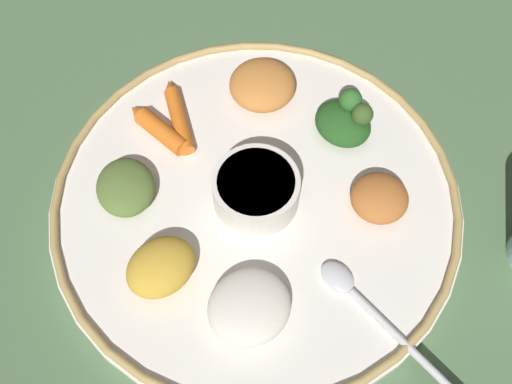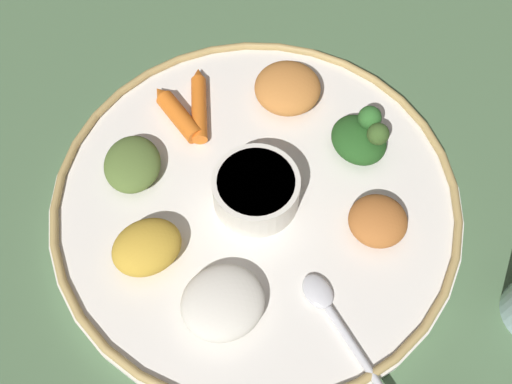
# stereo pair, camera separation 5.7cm
# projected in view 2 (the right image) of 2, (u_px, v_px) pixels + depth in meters

# --- Properties ---
(ground_plane) EXTENTS (2.40, 2.40, 0.00)m
(ground_plane) POSITION_uv_depth(u_px,v_px,m) (256.00, 207.00, 0.60)
(ground_plane) COLOR #4C6B47
(platter) EXTENTS (0.40, 0.40, 0.02)m
(platter) POSITION_uv_depth(u_px,v_px,m) (256.00, 203.00, 0.59)
(platter) COLOR white
(platter) RESTS_ON ground_plane
(platter_rim) EXTENTS (0.39, 0.39, 0.01)m
(platter_rim) POSITION_uv_depth(u_px,v_px,m) (256.00, 198.00, 0.58)
(platter_rim) COLOR tan
(platter_rim) RESTS_ON platter
(center_bowl) EXTENTS (0.08, 0.08, 0.04)m
(center_bowl) POSITION_uv_depth(u_px,v_px,m) (256.00, 190.00, 0.56)
(center_bowl) COLOR silver
(center_bowl) RESTS_ON platter
(spoon) EXTENTS (0.18, 0.03, 0.01)m
(spoon) POSITION_uv_depth(u_px,v_px,m) (347.00, 336.00, 0.51)
(spoon) COLOR silver
(spoon) RESTS_ON platter
(greens_pile) EXTENTS (0.06, 0.06, 0.05)m
(greens_pile) POSITION_uv_depth(u_px,v_px,m) (362.00, 137.00, 0.59)
(greens_pile) COLOR #23511E
(greens_pile) RESTS_ON platter
(carrot_near_spoon) EXTENTS (0.09, 0.05, 0.02)m
(carrot_near_spoon) POSITION_uv_depth(u_px,v_px,m) (199.00, 104.00, 0.63)
(carrot_near_spoon) COLOR orange
(carrot_near_spoon) RESTS_ON platter
(carrot_outer) EXTENTS (0.08, 0.03, 0.02)m
(carrot_outer) POSITION_uv_depth(u_px,v_px,m) (177.00, 113.00, 0.62)
(carrot_outer) COLOR orange
(carrot_outer) RESTS_ON platter
(mound_lentil_yellow) EXTENTS (0.06, 0.07, 0.03)m
(mound_lentil_yellow) POSITION_uv_depth(u_px,v_px,m) (147.00, 247.00, 0.54)
(mound_lentil_yellow) COLOR gold
(mound_lentil_yellow) RESTS_ON platter
(mound_squash) EXTENTS (0.09, 0.09, 0.03)m
(mound_squash) POSITION_uv_depth(u_px,v_px,m) (288.00, 88.00, 0.63)
(mound_squash) COLOR #C67A38
(mound_squash) RESTS_ON platter
(mound_rice_white) EXTENTS (0.07, 0.08, 0.03)m
(mound_rice_white) POSITION_uv_depth(u_px,v_px,m) (223.00, 302.00, 0.52)
(mound_rice_white) COLOR silver
(mound_rice_white) RESTS_ON platter
(mound_collards) EXTENTS (0.08, 0.08, 0.03)m
(mound_collards) POSITION_uv_depth(u_px,v_px,m) (132.00, 164.00, 0.59)
(mound_collards) COLOR #567033
(mound_collards) RESTS_ON platter
(mound_chickpea) EXTENTS (0.08, 0.08, 0.03)m
(mound_chickpea) POSITION_uv_depth(u_px,v_px,m) (378.00, 221.00, 0.55)
(mound_chickpea) COLOR #B2662D
(mound_chickpea) RESTS_ON platter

